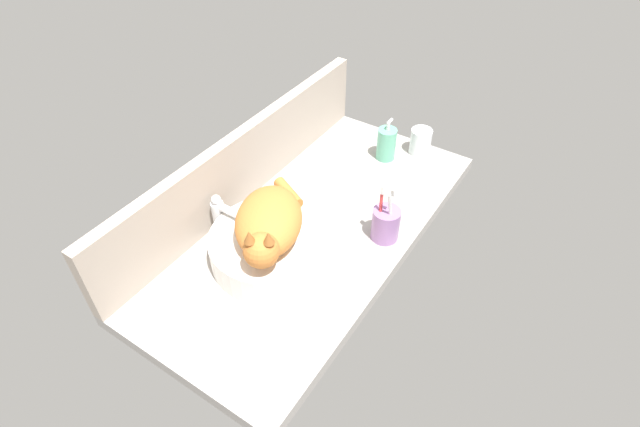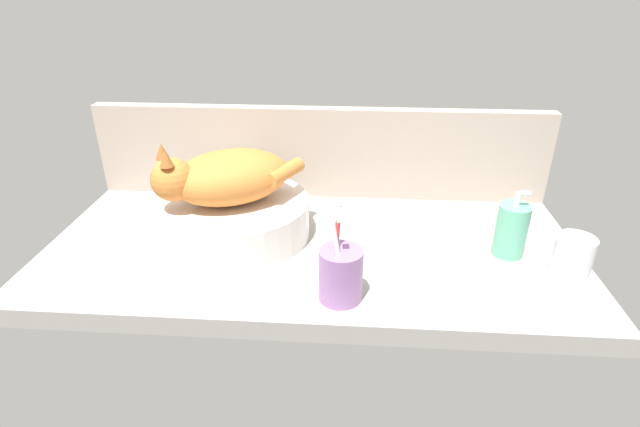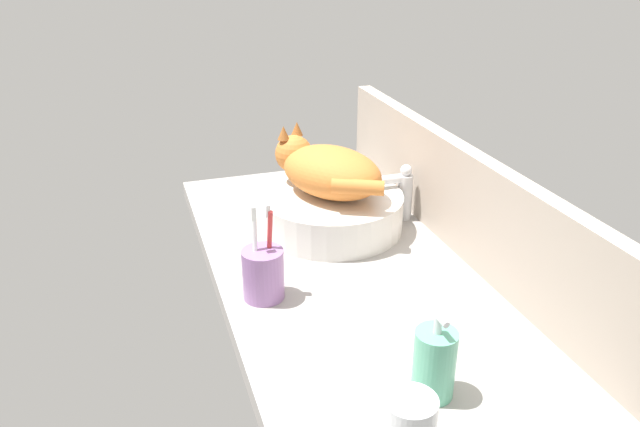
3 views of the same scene
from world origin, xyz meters
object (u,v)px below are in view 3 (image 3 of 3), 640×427
cat (327,170)px  soap_dispenser (434,363)px  toothbrush_cup (263,273)px  faucet (401,190)px  sink_basin (331,211)px

cat → soap_dispenser: size_ratio=2.10×
toothbrush_cup → cat: bearing=140.1°
cat → faucet: size_ratio=2.22×
sink_basin → soap_dispenser: bearing=-3.9°
soap_dispenser → faucet: bearing=159.9°
faucet → toothbrush_cup: bearing=-58.5°
sink_basin → faucet: faucet is taller
sink_basin → faucet: (0.08, 17.18, 3.09)cm
faucet → toothbrush_cup: (23.86, -38.87, -2.11)cm
sink_basin → faucet: bearing=89.7°
soap_dispenser → sink_basin: bearing=176.1°
cat → faucet: cat is taller
faucet → soap_dispenser: 61.75cm
sink_basin → toothbrush_cup: toothbrush_cup is taller
cat → soap_dispenser: cat is taller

